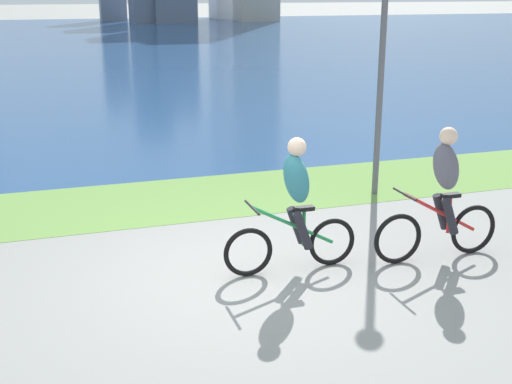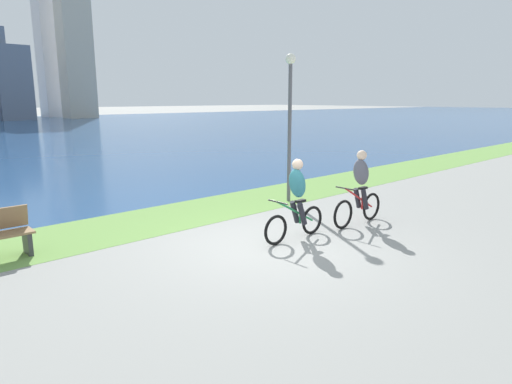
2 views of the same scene
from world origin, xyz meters
name	(u,v)px [view 2 (image 2 of 2)]	position (x,y,z in m)	size (l,w,h in m)	color
ground_plane	(274,246)	(0.00, 0.00, 0.00)	(300.00, 300.00, 0.00)	gray
grass_strip_bayside	(181,214)	(0.00, 3.27, 0.00)	(120.00, 2.36, 0.01)	#6B9947
cyclist_lead	(296,199)	(0.67, 0.04, 0.83)	(1.68, 0.52, 1.64)	black
cyclist_trailing	(360,188)	(2.54, -0.17, 0.84)	(1.74, 0.52, 1.69)	black
lamppost_tall	(290,107)	(3.08, 2.54, 2.60)	(0.28, 0.28, 3.98)	#595960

